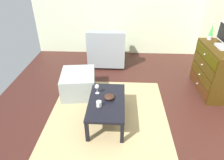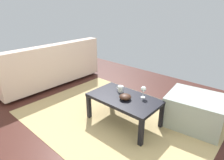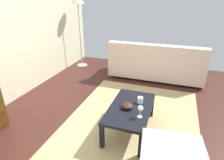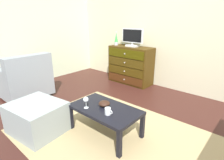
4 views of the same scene
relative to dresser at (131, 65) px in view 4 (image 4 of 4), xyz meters
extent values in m
cube|color=#3B1C17|center=(0.92, -1.72, -0.46)|extent=(5.94, 4.53, 0.05)
cube|color=beige|center=(0.92, 0.31, 0.92)|extent=(5.94, 0.12, 2.71)
cube|color=beige|center=(-1.81, -1.72, 0.92)|extent=(0.12, 4.53, 2.71)
cube|color=tan|center=(1.12, -1.92, -0.43)|extent=(2.60, 1.90, 0.01)
cube|color=#3D290B|center=(0.00, 0.01, 0.00)|extent=(1.04, 0.45, 0.88)
cube|color=#43220D|center=(0.00, -0.23, -0.31)|extent=(0.98, 0.02, 0.18)
sphere|color=silver|center=(0.00, -0.24, -0.31)|extent=(0.03, 0.03, 0.03)
cube|color=#3D2B09|center=(0.00, -0.23, -0.10)|extent=(0.98, 0.02, 0.18)
sphere|color=silver|center=(0.00, -0.24, -0.10)|extent=(0.03, 0.03, 0.03)
cube|color=#3D2C0A|center=(0.00, -0.23, 0.10)|extent=(0.98, 0.02, 0.18)
sphere|color=silver|center=(0.00, -0.24, 0.10)|extent=(0.03, 0.03, 0.03)
cube|color=#3A3305|center=(0.00, -0.23, 0.31)|extent=(0.98, 0.02, 0.18)
sphere|color=silver|center=(0.00, -0.24, 0.31)|extent=(0.03, 0.03, 0.03)
cube|color=silver|center=(0.01, 0.03, 0.46)|extent=(0.28, 0.18, 0.04)
cylinder|color=silver|center=(0.01, 0.03, 0.50)|extent=(0.04, 0.04, 0.05)
cube|color=silver|center=(0.01, 0.03, 0.69)|extent=(0.55, 0.05, 0.32)
cube|color=black|center=(0.01, 0.00, 0.69)|extent=(0.50, 0.01, 0.27)
cylinder|color=#B7B7BC|center=(-0.42, -0.04, 0.48)|extent=(0.09, 0.09, 0.08)
cone|color=#3FD84C|center=(-0.42, -0.04, 0.63)|extent=(0.08, 0.08, 0.22)
cylinder|color=#B7B7BC|center=(-0.42, -0.04, 0.75)|extent=(0.04, 0.04, 0.03)
cube|color=black|center=(0.53, -1.69, -0.27)|extent=(0.05, 0.05, 0.34)
cube|color=black|center=(1.41, -1.69, -0.27)|extent=(0.05, 0.05, 0.34)
cube|color=black|center=(0.53, -2.16, -0.27)|extent=(0.05, 0.05, 0.34)
cube|color=black|center=(1.41, -2.16, -0.27)|extent=(0.05, 0.05, 0.34)
cube|color=black|center=(0.97, -1.93, -0.08)|extent=(0.94, 0.54, 0.04)
cylinder|color=silver|center=(0.78, -2.09, -0.05)|extent=(0.06, 0.06, 0.00)
cylinder|color=silver|center=(0.78, -2.09, -0.01)|extent=(0.01, 0.01, 0.09)
sphere|color=silver|center=(0.78, -2.09, 0.07)|extent=(0.07, 0.07, 0.07)
cylinder|color=silver|center=(1.11, -2.03, -0.01)|extent=(0.08, 0.08, 0.08)
torus|color=silver|center=(1.16, -2.03, -0.01)|extent=(0.05, 0.01, 0.05)
ellipsoid|color=#311B12|center=(0.92, -1.89, -0.02)|extent=(0.16, 0.16, 0.07)
cylinder|color=#332319|center=(-1.42, -1.73, -0.41)|extent=(0.05, 0.05, 0.05)
cylinder|color=#332319|center=(-1.42, -2.41, -0.41)|extent=(0.05, 0.05, 0.05)
cylinder|color=#332319|center=(-0.78, -1.73, -0.41)|extent=(0.05, 0.05, 0.05)
cylinder|color=#332319|center=(-0.78, -2.41, -0.41)|extent=(0.05, 0.05, 0.05)
cube|color=gray|center=(-1.10, -2.07, -0.20)|extent=(0.80, 0.84, 0.38)
cube|color=gray|center=(-0.80, -2.07, 0.22)|extent=(0.20, 0.84, 0.44)
cube|color=gray|center=(-1.10, -1.71, 0.10)|extent=(0.76, 0.12, 0.20)
cube|color=gray|center=(-1.10, -2.43, 0.10)|extent=(0.76, 0.12, 0.20)
cube|color=#8E9997|center=(0.23, -2.51, -0.23)|extent=(0.77, 0.68, 0.42)
camera|label=1|loc=(3.34, -1.72, 1.73)|focal=31.78mm
camera|label=2|loc=(-0.41, -0.15, 1.10)|focal=30.56mm
camera|label=3|loc=(-1.12, -2.39, 1.29)|focal=30.01mm
camera|label=4|loc=(2.45, -3.48, 1.07)|focal=29.12mm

